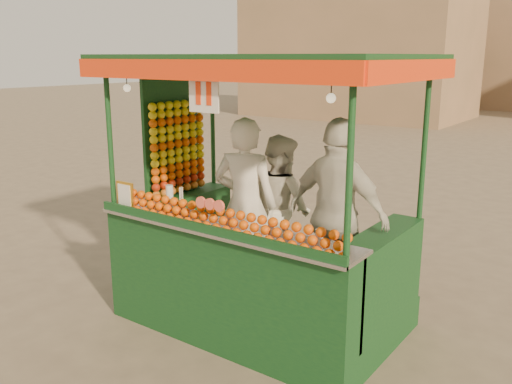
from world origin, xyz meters
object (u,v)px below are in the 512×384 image
Objects in this scene: vendor_left at (245,205)px; juice_cart at (249,242)px; vendor_right at (337,215)px; vendor_middle at (280,207)px.

juice_cart is at bearing 118.24° from vendor_left.
vendor_left is 1.04m from vendor_right.
vendor_right is (1.03, 0.17, 0.02)m from vendor_left.
juice_cart reaches higher than vendor_right.
vendor_left is (-0.16, 0.15, 0.35)m from juice_cart.
vendor_right reaches higher than vendor_left.
vendor_left is 1.14× the size of vendor_middle.
juice_cart is 1.62× the size of vendor_right.
vendor_right reaches higher than vendor_middle.
vendor_middle is at bearing 91.80° from juice_cart.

